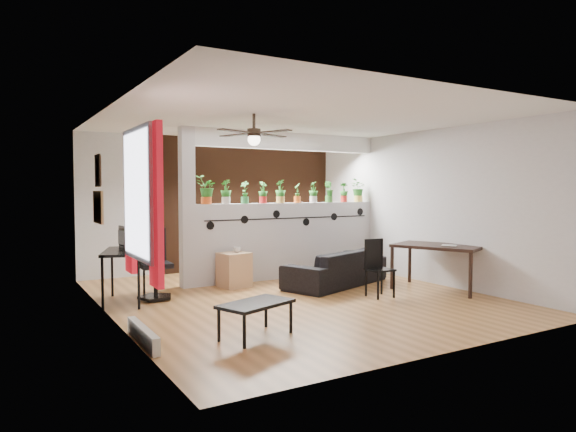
{
  "coord_description": "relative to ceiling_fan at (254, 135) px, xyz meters",
  "views": [
    {
      "loc": [
        -3.89,
        -6.46,
        1.6
      ],
      "look_at": [
        0.25,
        0.6,
        1.17
      ],
      "focal_mm": 32.0,
      "sensor_mm": 36.0,
      "label": 1
    }
  ],
  "objects": [
    {
      "name": "room_shell",
      "position": [
        0.8,
        0.3,
        -1.01
      ],
      "size": [
        6.3,
        7.1,
        2.9
      ],
      "color": "#925F2F",
      "rests_on": "ground"
    },
    {
      "name": "partition_wall",
      "position": [
        1.6,
        1.8,
        -1.64
      ],
      "size": [
        3.6,
        0.18,
        1.35
      ],
      "primitive_type": "cube",
      "color": "#BCBCC1",
      "rests_on": "ground"
    },
    {
      "name": "ceiling_header",
      "position": [
        1.6,
        1.8,
        0.14
      ],
      "size": [
        3.6,
        0.18,
        0.3
      ],
      "primitive_type": "cube",
      "color": "silver",
      "rests_on": "room_shell"
    },
    {
      "name": "pier_column",
      "position": [
        -0.31,
        1.8,
        -1.01
      ],
      "size": [
        0.22,
        0.2,
        2.6
      ],
      "primitive_type": "cube",
      "color": "#BCBCC1",
      "rests_on": "ground"
    },
    {
      "name": "brick_panel",
      "position": [
        1.6,
        3.27,
        -1.01
      ],
      "size": [
        3.9,
        0.05,
        2.6
      ],
      "primitive_type": "cube",
      "color": "brown",
      "rests_on": "ground"
    },
    {
      "name": "vine_decal",
      "position": [
        1.6,
        1.7,
        -1.23
      ],
      "size": [
        3.31,
        0.01,
        0.3
      ],
      "color": "black",
      "rests_on": "partition_wall"
    },
    {
      "name": "window_assembly",
      "position": [
        -1.76,
        -0.9,
        -0.81
      ],
      "size": [
        0.09,
        1.3,
        1.55
      ],
      "color": "white",
      "rests_on": "room_shell"
    },
    {
      "name": "baseboard_heater",
      "position": [
        -1.74,
        -0.9,
        -2.22
      ],
      "size": [
        0.08,
        1.0,
        0.18
      ],
      "primitive_type": "cube",
      "color": "silver",
      "rests_on": "ground"
    },
    {
      "name": "corkboard",
      "position": [
        -1.78,
        1.25,
        -0.96
      ],
      "size": [
        0.03,
        0.6,
        0.45
      ],
      "primitive_type": "cube",
      "color": "olive",
      "rests_on": "room_shell"
    },
    {
      "name": "framed_art",
      "position": [
        -1.78,
        1.2,
        -0.46
      ],
      "size": [
        0.03,
        0.34,
        0.44
      ],
      "color": "#8C7259",
      "rests_on": "room_shell"
    },
    {
      "name": "ceiling_fan",
      "position": [
        0.0,
        0.0,
        0.0
      ],
      "size": [
        1.19,
        1.19,
        0.43
      ],
      "color": "black",
      "rests_on": "room_shell"
    },
    {
      "name": "potted_plant_0",
      "position": [
        0.02,
        1.8,
        -0.71
      ],
      "size": [
        0.29,
        0.25,
        0.48
      ],
      "color": "#E9591B",
      "rests_on": "partition_wall"
    },
    {
      "name": "potted_plant_1",
      "position": [
        0.37,
        1.8,
        -0.75
      ],
      "size": [
        0.26,
        0.24,
        0.41
      ],
      "color": "silver",
      "rests_on": "partition_wall"
    },
    {
      "name": "potted_plant_2",
      "position": [
        0.72,
        1.8,
        -0.76
      ],
      "size": [
        0.23,
        0.25,
        0.39
      ],
      "color": "#308541",
      "rests_on": "partition_wall"
    },
    {
      "name": "potted_plant_3",
      "position": [
        1.07,
        1.8,
        -0.76
      ],
      "size": [
        0.23,
        0.21,
        0.38
      ],
      "color": "red",
      "rests_on": "partition_wall"
    },
    {
      "name": "potted_plant_4",
      "position": [
        1.42,
        1.8,
        -0.74
      ],
      "size": [
        0.27,
        0.25,
        0.42
      ],
      "color": "gold",
      "rests_on": "partition_wall"
    },
    {
      "name": "potted_plant_5",
      "position": [
        1.78,
        1.8,
        -0.77
      ],
      "size": [
        0.18,
        0.21,
        0.36
      ],
      "color": "orange",
      "rests_on": "partition_wall"
    },
    {
      "name": "potted_plant_6",
      "position": [
        2.13,
        1.8,
        -0.76
      ],
      "size": [
        0.23,
        0.25,
        0.39
      ],
      "color": "silver",
      "rests_on": "partition_wall"
    },
    {
      "name": "potted_plant_7",
      "position": [
        2.48,
        1.8,
        -0.75
      ],
      "size": [
        0.24,
        0.25,
        0.4
      ],
      "color": "#39822F",
      "rests_on": "partition_wall"
    },
    {
      "name": "potted_plant_8",
      "position": [
        2.83,
        1.8,
        -0.76
      ],
      "size": [
        0.23,
        0.23,
        0.37
      ],
      "color": "red",
      "rests_on": "partition_wall"
    },
    {
      "name": "potted_plant_9",
      "position": [
        3.18,
        1.8,
        -0.72
      ],
      "size": [
        0.26,
        0.29,
        0.46
      ],
      "color": "#EAC752",
      "rests_on": "partition_wall"
    },
    {
      "name": "sofa",
      "position": [
        1.89,
        0.75,
        -2.03
      ],
      "size": [
        2.06,
        1.36,
        0.56
      ],
      "primitive_type": "imported",
      "rotation": [
        0.0,
        0.0,
        3.49
      ],
      "color": "black",
      "rests_on": "ground"
    },
    {
      "name": "cube_shelf",
      "position": [
        0.36,
        1.46,
        -2.03
      ],
      "size": [
        0.52,
        0.48,
        0.56
      ],
      "primitive_type": "cube",
      "rotation": [
        0.0,
        0.0,
        0.17
      ],
      "color": "tan",
      "rests_on": "ground"
    },
    {
      "name": "cup",
      "position": [
        0.41,
        1.46,
        -1.71
      ],
      "size": [
        0.15,
        0.15,
        0.09
      ],
      "primitive_type": "imported",
      "rotation": [
        0.0,
        0.0,
        -0.28
      ],
      "color": "gray",
      "rests_on": "cube_shelf"
    },
    {
      "name": "computer_desk",
      "position": [
        -1.45,
        1.18,
        -1.64
      ],
      "size": [
        0.84,
        1.14,
        0.74
      ],
      "color": "black",
      "rests_on": "ground"
    },
    {
      "name": "monitor",
      "position": [
        -1.45,
        1.33,
        -1.48
      ],
      "size": [
        0.31,
        0.08,
        0.18
      ],
      "primitive_type": "imported",
      "rotation": [
        0.0,
        0.0,
        1.66
      ],
      "color": "black",
      "rests_on": "computer_desk"
    },
    {
      "name": "office_chair",
      "position": [
        -1.02,
        1.19,
        -1.87
      ],
      "size": [
        0.52,
        0.52,
        1.01
      ],
      "color": "black",
      "rests_on": "ground"
    },
    {
      "name": "dining_table",
      "position": [
        3.05,
        -0.39,
        -1.67
      ],
      "size": [
        1.26,
        1.52,
        0.72
      ],
      "color": "black",
      "rests_on": "ground"
    },
    {
      "name": "book",
      "position": [
        2.95,
        -0.69,
        -1.59
      ],
      "size": [
        0.26,
        0.27,
        0.02
      ],
      "primitive_type": "imported",
      "rotation": [
        0.0,
        0.0,
        0.6
      ],
      "color": "gray",
      "rests_on": "dining_table"
    },
    {
      "name": "folding_chair",
      "position": [
        1.9,
        -0.28,
        -1.81
      ],
      "size": [
        0.36,
        0.36,
        0.85
      ],
      "color": "black",
      "rests_on": "ground"
    },
    {
      "name": "coffee_table",
      "position": [
        -0.62,
        -1.27,
        -1.97
      ],
      "size": [
        0.92,
        0.7,
        0.38
      ],
      "color": "black",
      "rests_on": "ground"
    }
  ]
}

